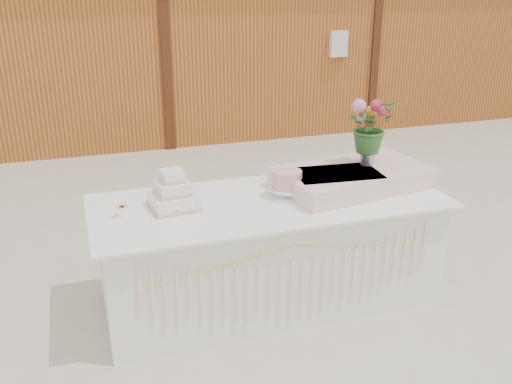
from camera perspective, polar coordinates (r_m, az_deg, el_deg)
ground at (r=4.21m, az=1.29°, el=-10.60°), size 80.00×80.00×0.00m
barn at (r=9.46m, az=-11.36°, el=17.39°), size 12.60×4.60×3.30m
cake_table at (r=4.02m, az=1.36°, el=-5.92°), size 2.40×1.00×0.77m
wedding_cake at (r=3.74m, az=-8.27°, el=-0.33°), size 0.32×0.32×0.26m
pink_cake_stand at (r=3.90m, az=3.12°, el=0.98°), size 0.26×0.26×0.19m
satin_runner at (r=4.16m, az=9.71°, el=1.48°), size 1.17×0.79×0.14m
flower_vase at (r=4.22m, az=11.10°, el=3.67°), size 0.10×0.10×0.14m
bouquet at (r=4.15m, az=11.35°, el=7.13°), size 0.43×0.40×0.38m
loose_flowers at (r=3.75m, az=-13.41°, el=-2.00°), size 0.15×0.31×0.02m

